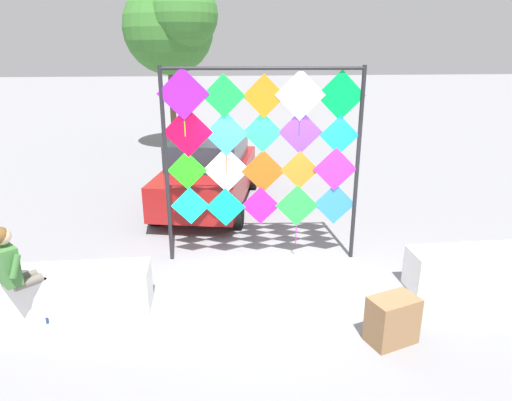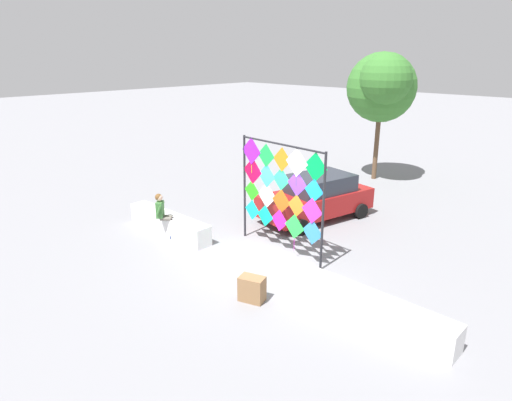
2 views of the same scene
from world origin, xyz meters
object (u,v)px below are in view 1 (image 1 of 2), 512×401
(parked_car, at_px, (209,171))
(tree_broadleaf, at_px, (172,26))
(kite_display_rack, at_px, (262,148))
(cardboard_box_large, at_px, (392,320))
(seated_vendor, at_px, (17,269))

(parked_car, relative_size, tree_broadleaf, 0.76)
(tree_broadleaf, bearing_deg, kite_display_rack, -77.90)
(cardboard_box_large, bearing_deg, kite_display_rack, 117.52)
(tree_broadleaf, bearing_deg, parked_car, -80.10)
(seated_vendor, relative_size, tree_broadleaf, 0.26)
(seated_vendor, height_order, parked_car, parked_car)
(seated_vendor, xyz_separation_m, cardboard_box_large, (4.80, -0.84, -0.57))
(tree_broadleaf, bearing_deg, seated_vendor, -97.54)
(seated_vendor, xyz_separation_m, tree_broadleaf, (1.46, 11.02, 3.48))
(kite_display_rack, distance_m, cardboard_box_large, 3.41)
(kite_display_rack, xyz_separation_m, seated_vendor, (-3.44, -1.78, -1.14))
(seated_vendor, distance_m, tree_broadleaf, 11.65)
(seated_vendor, bearing_deg, kite_display_rack, 27.30)
(parked_car, relative_size, cardboard_box_large, 7.10)
(seated_vendor, height_order, cardboard_box_large, seated_vendor)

